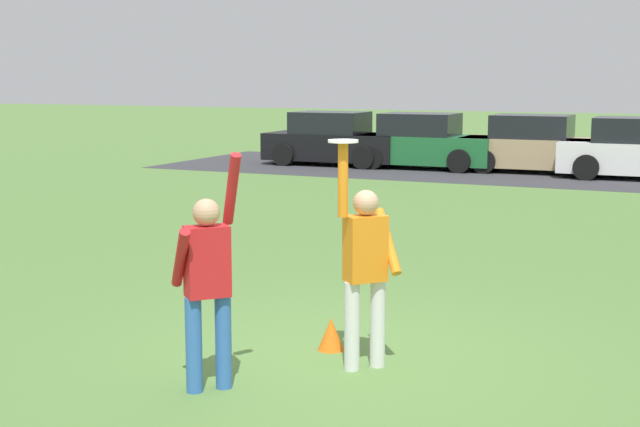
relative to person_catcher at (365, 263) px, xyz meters
name	(u,v)px	position (x,y,z in m)	size (l,w,h in m)	color
ground_plane	(337,358)	(-0.34, 0.16, -0.98)	(120.00, 120.00, 0.00)	#567F3D
person_catcher	(365,263)	(0.00, 0.00, 0.00)	(0.55, 0.57, 2.08)	silver
person_defender	(207,278)	(-0.99, -1.09, 0.00)	(0.64, 0.66, 2.05)	#3366B7
frisbee_disc	(343,141)	(-0.15, -0.17, 1.11)	(0.27, 0.27, 0.02)	white
parked_car_black	(334,141)	(-8.00, 17.48, -0.25)	(4.13, 2.10, 1.59)	black
parked_car_green	(423,143)	(-5.22, 17.62, -0.25)	(4.13, 2.10, 1.59)	#1E6633
parked_car_tan	(536,146)	(-2.04, 17.85, -0.25)	(4.13, 2.10, 1.59)	tan
parked_car_white	(640,151)	(0.77, 17.35, -0.25)	(4.13, 2.10, 1.59)	white
parking_strip	(589,176)	(-0.52, 17.47, -0.98)	(24.44, 6.40, 0.01)	#38383D
field_cone_orange	(331,334)	(-0.51, 0.38, -0.82)	(0.26, 0.26, 0.32)	orange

